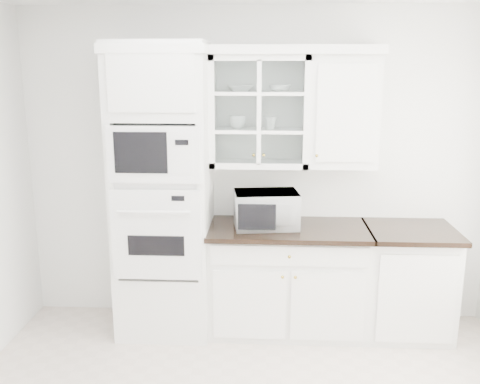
{
  "coord_description": "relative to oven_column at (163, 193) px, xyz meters",
  "views": [
    {
      "loc": [
        0.11,
        -2.8,
        2.22
      ],
      "look_at": [
        -0.1,
        1.05,
        1.3
      ],
      "focal_mm": 40.0,
      "sensor_mm": 36.0,
      "label": 1
    }
  ],
  "objects": [
    {
      "name": "room_shell",
      "position": [
        0.75,
        -0.99,
        0.58
      ],
      "size": [
        4.0,
        3.5,
        2.7
      ],
      "color": "white",
      "rests_on": "ground"
    },
    {
      "name": "oven_column",
      "position": [
        0.0,
        0.0,
        0.0
      ],
      "size": [
        0.76,
        0.68,
        2.4
      ],
      "color": "white",
      "rests_on": "ground"
    },
    {
      "name": "base_cabinet_run",
      "position": [
        1.03,
        0.03,
        -0.74
      ],
      "size": [
        1.32,
        0.67,
        0.92
      ],
      "color": "white",
      "rests_on": "ground"
    },
    {
      "name": "extra_base_cabinet",
      "position": [
        2.03,
        0.03,
        -0.74
      ],
      "size": [
        0.72,
        0.67,
        0.92
      ],
      "color": "white",
      "rests_on": "ground"
    },
    {
      "name": "upper_cabinet_glass",
      "position": [
        0.78,
        0.17,
        0.65
      ],
      "size": [
        0.8,
        0.33,
        0.9
      ],
      "color": "white",
      "rests_on": "room_shell"
    },
    {
      "name": "upper_cabinet_solid",
      "position": [
        1.46,
        0.17,
        0.65
      ],
      "size": [
        0.55,
        0.33,
        0.9
      ],
      "primitive_type": "cube",
      "color": "white",
      "rests_on": "room_shell"
    },
    {
      "name": "crown_molding",
      "position": [
        0.68,
        0.14,
        1.14
      ],
      "size": [
        2.14,
        0.38,
        0.07
      ],
      "primitive_type": "cube",
      "color": "white",
      "rests_on": "room_shell"
    },
    {
      "name": "countertop_microwave",
      "position": [
        0.84,
        0.01,
        -0.13
      ],
      "size": [
        0.56,
        0.49,
        0.3
      ],
      "primitive_type": "imported",
      "rotation": [
        0.0,
        0.0,
        3.28
      ],
      "color": "white",
      "rests_on": "base_cabinet_run"
    },
    {
      "name": "bowl_a",
      "position": [
        0.62,
        0.17,
        0.84
      ],
      "size": [
        0.26,
        0.26,
        0.05
      ],
      "primitive_type": "imported",
      "rotation": [
        0.0,
        0.0,
        0.28
      ],
      "color": "white",
      "rests_on": "upper_cabinet_glass"
    },
    {
      "name": "bowl_b",
      "position": [
        0.94,
        0.15,
        0.84
      ],
      "size": [
        0.18,
        0.18,
        0.05
      ],
      "primitive_type": "imported",
      "rotation": [
        0.0,
        0.0,
        -0.05
      ],
      "color": "white",
      "rests_on": "upper_cabinet_glass"
    },
    {
      "name": "cup_a",
      "position": [
        0.6,
        0.17,
        0.56
      ],
      "size": [
        0.17,
        0.17,
        0.11
      ],
      "primitive_type": "imported",
      "rotation": [
        0.0,
        0.0,
        0.31
      ],
      "color": "white",
      "rests_on": "upper_cabinet_glass"
    },
    {
      "name": "cup_b",
      "position": [
        0.87,
        0.15,
        0.56
      ],
      "size": [
        0.14,
        0.14,
        0.1
      ],
      "primitive_type": "imported",
      "rotation": [
        0.0,
        0.0,
        0.29
      ],
      "color": "white",
      "rests_on": "upper_cabinet_glass"
    }
  ]
}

